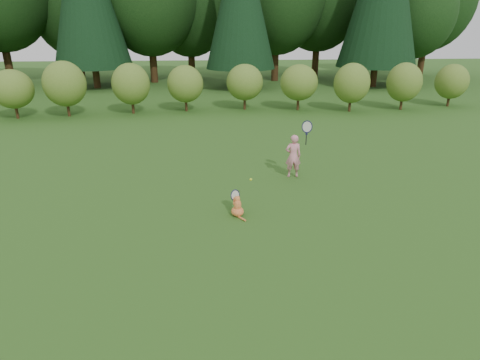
{
  "coord_description": "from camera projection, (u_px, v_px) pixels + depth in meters",
  "views": [
    {
      "loc": [
        -0.57,
        -8.77,
        4.37
      ],
      "look_at": [
        0.2,
        0.8,
        0.7
      ],
      "focal_mm": 30.0,
      "sensor_mm": 36.0,
      "label": 1
    }
  ],
  "objects": [
    {
      "name": "shrub_row",
      "position": [
        218.0,
        87.0,
        21.37
      ],
      "size": [
        28.0,
        3.0,
        2.8
      ],
      "primitive_type": null,
      "color": "#4B6A21",
      "rests_on": "ground"
    },
    {
      "name": "ground",
      "position": [
        234.0,
        219.0,
        9.77
      ],
      "size": [
        100.0,
        100.0,
        0.0
      ],
      "primitive_type": "plane",
      "color": "#2D5116",
      "rests_on": "ground"
    },
    {
      "name": "cat",
      "position": [
        237.0,
        205.0,
        9.86
      ],
      "size": [
        0.4,
        0.72,
        0.72
      ],
      "rotation": [
        0.0,
        0.0,
        0.11
      ],
      "color": "#CE4F27",
      "rests_on": "ground"
    },
    {
      "name": "child",
      "position": [
        294.0,
        155.0,
        12.27
      ],
      "size": [
        0.75,
        0.45,
        2.01
      ],
      "rotation": [
        0.0,
        0.0,
        3.13
      ],
      "color": "pink",
      "rests_on": "ground"
    },
    {
      "name": "tennis_ball",
      "position": [
        251.0,
        179.0,
        10.67
      ],
      "size": [
        0.07,
        0.07,
        0.07
      ],
      "color": "yellow",
      "rests_on": "ground"
    }
  ]
}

